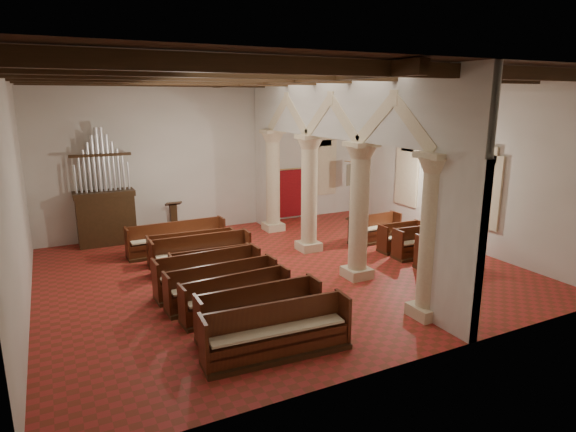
{
  "coord_description": "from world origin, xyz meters",
  "views": [
    {
      "loc": [
        -6.19,
        -12.81,
        5.27
      ],
      "look_at": [
        0.48,
        0.5,
        1.61
      ],
      "focal_mm": 30.0,
      "sensor_mm": 36.0,
      "label": 1
    }
  ],
  "objects_px": {
    "lectern": "(174,221)",
    "aisle_pew_0": "(443,255)",
    "pipe_organ": "(105,208)",
    "processional_banner": "(350,201)",
    "nave_pew_0": "(277,339)"
  },
  "relations": [
    {
      "from": "lectern",
      "to": "aisle_pew_0",
      "type": "relative_size",
      "value": 0.75
    },
    {
      "from": "pipe_organ",
      "to": "processional_banner",
      "type": "xyz_separation_m",
      "value": [
        10.14,
        -0.86,
        -0.53
      ]
    },
    {
      "from": "pipe_organ",
      "to": "nave_pew_0",
      "type": "height_order",
      "value": "pipe_organ"
    },
    {
      "from": "lectern",
      "to": "processional_banner",
      "type": "xyz_separation_m",
      "value": [
        7.67,
        -0.85,
        0.25
      ]
    },
    {
      "from": "pipe_organ",
      "to": "processional_banner",
      "type": "bearing_deg",
      "value": -4.85
    },
    {
      "from": "lectern",
      "to": "processional_banner",
      "type": "relative_size",
      "value": 0.53
    },
    {
      "from": "pipe_organ",
      "to": "processional_banner",
      "type": "relative_size",
      "value": 1.64
    },
    {
      "from": "lectern",
      "to": "nave_pew_0",
      "type": "height_order",
      "value": "lectern"
    },
    {
      "from": "pipe_organ",
      "to": "aisle_pew_0",
      "type": "relative_size",
      "value": 2.32
    },
    {
      "from": "lectern",
      "to": "aisle_pew_0",
      "type": "bearing_deg",
      "value": -47.1
    },
    {
      "from": "lectern",
      "to": "nave_pew_0",
      "type": "distance_m",
      "value": 10.05
    },
    {
      "from": "processional_banner",
      "to": "aisle_pew_0",
      "type": "xyz_separation_m",
      "value": [
        -0.79,
        -6.56,
        -0.45
      ]
    },
    {
      "from": "lectern",
      "to": "aisle_pew_0",
      "type": "distance_m",
      "value": 10.1
    },
    {
      "from": "pipe_organ",
      "to": "nave_pew_0",
      "type": "xyz_separation_m",
      "value": [
        2.2,
        -10.06,
        -1.0
      ]
    },
    {
      "from": "processional_banner",
      "to": "aisle_pew_0",
      "type": "bearing_deg",
      "value": -113.13
    }
  ]
}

